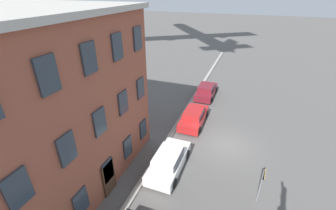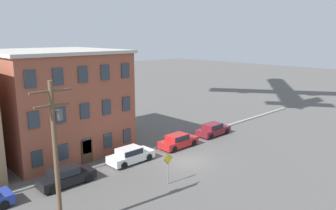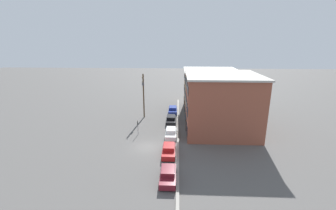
{
  "view_description": "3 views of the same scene",
  "coord_description": "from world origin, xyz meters",
  "px_view_note": "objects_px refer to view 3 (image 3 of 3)",
  "views": [
    {
      "loc": [
        -14.86,
        -0.68,
        10.96
      ],
      "look_at": [
        -0.97,
        4.53,
        3.17
      ],
      "focal_mm": 24.0,
      "sensor_mm": 36.0,
      "label": 1
    },
    {
      "loc": [
        -21.31,
        -19.82,
        11.54
      ],
      "look_at": [
        0.67,
        3.25,
        4.76
      ],
      "focal_mm": 35.0,
      "sensor_mm": 36.0,
      "label": 2
    },
    {
      "loc": [
        30.76,
        4.4,
        15.61
      ],
      "look_at": [
        -0.91,
        2.98,
        6.45
      ],
      "focal_mm": 24.0,
      "sensor_mm": 36.0,
      "label": 3
    }
  ],
  "objects_px": {
    "car_red": "(169,150)",
    "caution_sign": "(138,125)",
    "car_white": "(171,132)",
    "car_blue": "(173,110)",
    "car_maroon": "(168,174)",
    "utility_pole": "(144,93)",
    "car_black": "(171,119)"
  },
  "relations": [
    {
      "from": "car_blue",
      "to": "utility_pole",
      "type": "height_order",
      "value": "utility_pole"
    },
    {
      "from": "car_blue",
      "to": "caution_sign",
      "type": "relative_size",
      "value": 1.72
    },
    {
      "from": "car_blue",
      "to": "car_maroon",
      "type": "xyz_separation_m",
      "value": [
        25.06,
        0.07,
        0.0
      ]
    },
    {
      "from": "car_blue",
      "to": "car_maroon",
      "type": "relative_size",
      "value": 1.0
    },
    {
      "from": "car_red",
      "to": "caution_sign",
      "type": "relative_size",
      "value": 1.72
    },
    {
      "from": "car_black",
      "to": "utility_pole",
      "type": "xyz_separation_m",
      "value": [
        -3.14,
        -5.75,
        4.4
      ]
    },
    {
      "from": "car_white",
      "to": "car_maroon",
      "type": "bearing_deg",
      "value": 0.25
    },
    {
      "from": "car_red",
      "to": "caution_sign",
      "type": "distance_m",
      "value": 8.84
    },
    {
      "from": "car_maroon",
      "to": "utility_pole",
      "type": "bearing_deg",
      "value": -164.65
    },
    {
      "from": "utility_pole",
      "to": "car_blue",
      "type": "bearing_deg",
      "value": 118.12
    },
    {
      "from": "caution_sign",
      "to": "utility_pole",
      "type": "xyz_separation_m",
      "value": [
        -9.06,
        -0.27,
        3.44
      ]
    },
    {
      "from": "car_black",
      "to": "car_maroon",
      "type": "distance_m",
      "value": 18.74
    },
    {
      "from": "car_black",
      "to": "car_white",
      "type": "xyz_separation_m",
      "value": [
        6.53,
        0.21,
        0.0
      ]
    },
    {
      "from": "car_blue",
      "to": "car_red",
      "type": "height_order",
      "value": "same"
    },
    {
      "from": "car_white",
      "to": "utility_pole",
      "type": "height_order",
      "value": "utility_pole"
    },
    {
      "from": "car_white",
      "to": "car_blue",
      "type": "bearing_deg",
      "value": -179.93
    },
    {
      "from": "car_white",
      "to": "caution_sign",
      "type": "height_order",
      "value": "caution_sign"
    },
    {
      "from": "car_black",
      "to": "car_blue",
      "type": "bearing_deg",
      "value": 178.27
    },
    {
      "from": "car_maroon",
      "to": "caution_sign",
      "type": "distance_m",
      "value": 14.08
    },
    {
      "from": "car_black",
      "to": "caution_sign",
      "type": "xyz_separation_m",
      "value": [
        5.92,
        -5.48,
        0.96
      ]
    },
    {
      "from": "car_blue",
      "to": "car_white",
      "type": "relative_size",
      "value": 1.0
    },
    {
      "from": "caution_sign",
      "to": "utility_pole",
      "type": "bearing_deg",
      "value": -178.32
    },
    {
      "from": "car_white",
      "to": "caution_sign",
      "type": "distance_m",
      "value": 5.8
    },
    {
      "from": "car_black",
      "to": "utility_pole",
      "type": "height_order",
      "value": "utility_pole"
    },
    {
      "from": "car_red",
      "to": "caution_sign",
      "type": "xyz_separation_m",
      "value": [
        -6.78,
        -5.59,
        0.96
      ]
    },
    {
      "from": "car_blue",
      "to": "car_white",
      "type": "height_order",
      "value": "same"
    },
    {
      "from": "car_black",
      "to": "caution_sign",
      "type": "relative_size",
      "value": 1.72
    },
    {
      "from": "car_blue",
      "to": "car_red",
      "type": "xyz_separation_m",
      "value": [
        19.02,
        -0.09,
        0.0
      ]
    },
    {
      "from": "utility_pole",
      "to": "car_white",
      "type": "bearing_deg",
      "value": 31.62
    },
    {
      "from": "caution_sign",
      "to": "car_black",
      "type": "bearing_deg",
      "value": 137.18
    },
    {
      "from": "car_blue",
      "to": "utility_pole",
      "type": "xyz_separation_m",
      "value": [
        3.17,
        -5.94,
        4.4
      ]
    },
    {
      "from": "car_red",
      "to": "car_maroon",
      "type": "xyz_separation_m",
      "value": [
        6.04,
        0.15,
        0.0
      ]
    }
  ]
}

